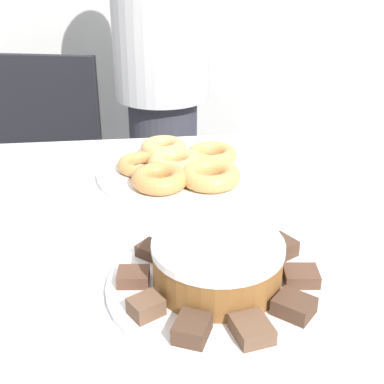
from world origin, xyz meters
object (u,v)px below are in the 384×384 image
Objects in this scene: office_chair_left at (40,192)px; plate_donuts at (175,173)px; plate_cake at (217,285)px; frosted_cake at (218,262)px; person_standing at (162,75)px; napkin at (49,209)px.

office_chair_left is 0.89m from plate_donuts.
plate_cake is 0.04m from frosted_cake.
office_chair_left is at bearing 175.60° from person_standing.
plate_cake is at bearing -86.36° from plate_donuts.
frosted_cake is (0.03, -0.43, 0.04)m from plate_donuts.
plate_donuts is at bearing -91.38° from person_standing.
plate_cake is 0.41m from napkin.
person_standing is at bearing 8.09° from office_chair_left.
plate_cake is at bearing -44.99° from napkin.
napkin is at bearing -65.86° from office_chair_left.
napkin is (-0.26, -0.14, -0.00)m from plate_donuts.
plate_donuts is at bearing 28.57° from napkin.
napkin is (0.17, -0.84, 0.36)m from office_chair_left.
person_standing reaches higher than napkin.
person_standing is at bearing 90.60° from plate_cake.
frosted_cake is at bearing -63.43° from plate_cake.
person_standing reaches higher than plate_donuts.
person_standing is 7.86× the size of frosted_cake.
plate_cake is 1.71× the size of frosted_cake.
plate_donuts is at bearing -45.61° from office_chair_left.
frosted_cake reaches higher than plate_donuts.
person_standing is 1.09m from frosted_cake.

